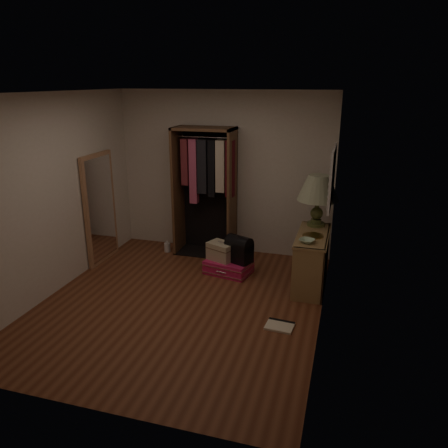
{
  "coord_description": "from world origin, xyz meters",
  "views": [
    {
      "loc": [
        1.93,
        -4.66,
        2.73
      ],
      "look_at": [
        0.3,
        0.95,
        0.8
      ],
      "focal_mm": 35.0,
      "sensor_mm": 36.0,
      "label": 1
    }
  ],
  "objects": [
    {
      "name": "floor_mirror",
      "position": [
        -1.7,
        1.0,
        0.85
      ],
      "size": [
        0.06,
        0.8,
        1.7
      ],
      "color": "#A97552",
      "rests_on": "ground"
    },
    {
      "name": "ground",
      "position": [
        0.0,
        0.0,
        0.0
      ],
      "size": [
        4.0,
        4.0,
        0.0
      ],
      "primitive_type": "plane",
      "color": "#5E2E1B",
      "rests_on": "ground"
    },
    {
      "name": "white_jug",
      "position": [
        -0.88,
        1.6,
        0.08
      ],
      "size": [
        0.13,
        0.13,
        0.18
      ],
      "rotation": [
        0.0,
        0.0,
        -0.26
      ],
      "color": "silver",
      "rests_on": "ground"
    },
    {
      "name": "table_lamp",
      "position": [
        1.54,
        1.4,
        1.28
      ],
      "size": [
        0.76,
        0.76,
        0.73
      ],
      "rotation": [
        0.0,
        0.0,
        -0.38
      ],
      "color": "#465127",
      "rests_on": "console_bookshelf"
    },
    {
      "name": "brass_tray",
      "position": [
        1.54,
        0.93,
        0.76
      ],
      "size": [
        0.28,
        0.28,
        0.02
      ],
      "rotation": [
        0.0,
        0.0,
        0.05
      ],
      "color": "#A4813F",
      "rests_on": "console_bookshelf"
    },
    {
      "name": "console_bookshelf",
      "position": [
        1.53,
        1.05,
        0.39
      ],
      "size": [
        0.42,
        1.12,
        0.75
      ],
      "color": "olive",
      "rests_on": "ground"
    },
    {
      "name": "train_case",
      "position": [
        0.22,
        1.07,
        0.33
      ],
      "size": [
        0.46,
        0.39,
        0.28
      ],
      "rotation": [
        0.0,
        0.0,
        -0.39
      ],
      "color": "tan",
      "rests_on": "pink_suitcase"
    },
    {
      "name": "floor_book",
      "position": [
        1.31,
        -0.2,
        0.01
      ],
      "size": [
        0.34,
        0.28,
        0.03
      ],
      "rotation": [
        0.0,
        0.0,
        -0.09
      ],
      "color": "beige",
      "rests_on": "ground"
    },
    {
      "name": "ceramic_bowl",
      "position": [
        1.49,
        0.66,
        0.77
      ],
      "size": [
        0.24,
        0.24,
        0.05
      ],
      "primitive_type": "imported",
      "rotation": [
        0.0,
        0.0,
        -0.3
      ],
      "color": "#A6C7A6",
      "rests_on": "console_bookshelf"
    },
    {
      "name": "room_walls",
      "position": [
        0.08,
        0.04,
        1.5
      ],
      "size": [
        3.52,
        4.02,
        2.6
      ],
      "color": "beige",
      "rests_on": "ground"
    },
    {
      "name": "pink_suitcase",
      "position": [
        0.33,
        1.07,
        0.1
      ],
      "size": [
        0.74,
        0.6,
        0.2
      ],
      "rotation": [
        0.0,
        0.0,
        -0.2
      ],
      "color": "#C41751",
      "rests_on": "ground"
    },
    {
      "name": "open_wardrobe",
      "position": [
        -0.22,
        1.77,
        1.22
      ],
      "size": [
        0.96,
        0.5,
        2.05
      ],
      "color": "brown",
      "rests_on": "ground"
    },
    {
      "name": "black_bag",
      "position": [
        0.49,
        1.07,
        0.41
      ],
      "size": [
        0.43,
        0.36,
        0.4
      ],
      "rotation": [
        0.0,
        0.0,
        -0.41
      ],
      "color": "black",
      "rests_on": "pink_suitcase"
    }
  ]
}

